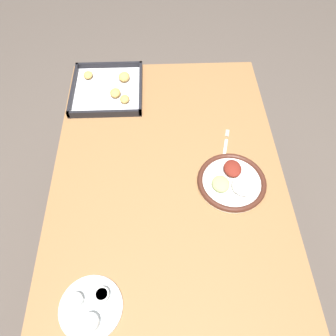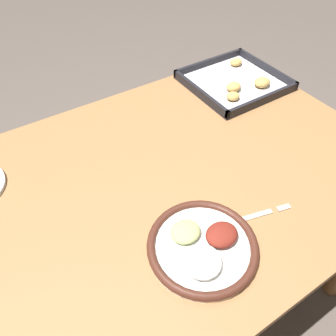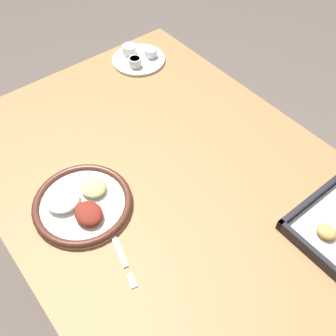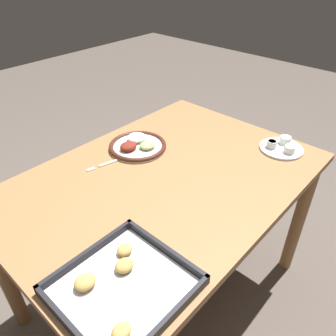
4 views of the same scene
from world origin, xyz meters
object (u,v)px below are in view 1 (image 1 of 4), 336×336
saucer_plate (90,308)px  baking_tray (109,89)px  dinner_plate (232,181)px  fork (225,150)px

saucer_plate → baking_tray: (0.93, 0.01, -0.00)m
dinner_plate → saucer_plate: (-0.41, 0.47, 0.00)m
dinner_plate → saucer_plate: dinner_plate is taller
fork → saucer_plate: 0.74m
saucer_plate → baking_tray: size_ratio=0.56×
fork → baking_tray: 0.60m
saucer_plate → fork: bearing=-39.6°
fork → baking_tray: (0.36, 0.48, 0.01)m
dinner_plate → fork: size_ratio=1.33×
dinner_plate → saucer_plate: size_ratio=1.36×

